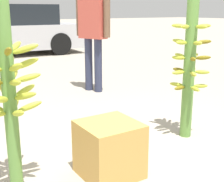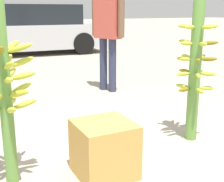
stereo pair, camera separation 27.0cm
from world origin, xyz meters
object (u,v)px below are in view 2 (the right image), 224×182
object	(u,v)px
banana_stalk_left	(4,87)
produce_crate	(104,149)
banana_stalk_center	(195,64)
parked_car	(34,30)
vendor_person	(108,27)

from	to	relation	value
banana_stalk_left	produce_crate	bearing A→B (deg)	-17.28
banana_stalk_left	banana_stalk_center	distance (m)	1.79
banana_stalk_center	parked_car	xyz separation A→B (m)	(0.12, 7.22, -0.09)
banana_stalk_left	parked_car	size ratio (longest dim) A/B	0.33
banana_stalk_center	parked_car	bearing A→B (deg)	89.06
produce_crate	banana_stalk_center	bearing A→B (deg)	12.63
banana_stalk_center	produce_crate	bearing A→B (deg)	-167.37
banana_stalk_left	banana_stalk_center	world-z (taller)	banana_stalk_center
vendor_person	banana_stalk_center	bearing A→B (deg)	-23.93
vendor_person	parked_car	xyz separation A→B (m)	(0.00, 5.04, -0.34)
banana_stalk_center	vendor_person	distance (m)	2.20
banana_stalk_left	parked_car	bearing A→B (deg)	75.25
banana_stalk_center	vendor_person	xyz separation A→B (m)	(0.12, 2.18, 0.24)
parked_car	banana_stalk_center	bearing A→B (deg)	-178.30
banana_stalk_left	parked_car	xyz separation A→B (m)	(1.91, 7.25, -0.06)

